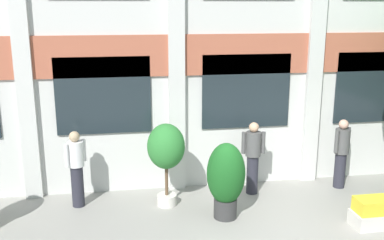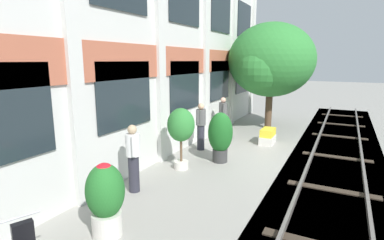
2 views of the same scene
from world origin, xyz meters
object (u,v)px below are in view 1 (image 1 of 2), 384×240
(resident_by_doorway, at_px, (76,167))
(resident_watching_tracks, at_px, (341,151))
(potted_plant_tall_urn, at_px, (166,150))
(potted_plant_square_trough, at_px, (375,213))
(resident_near_plants, at_px, (253,156))
(potted_plant_glazed_jar, at_px, (226,177))

(resident_by_doorway, distance_m, resident_watching_tracks, 5.97)
(potted_plant_tall_urn, height_order, resident_watching_tracks, potted_plant_tall_urn)
(potted_plant_square_trough, bearing_deg, resident_near_plants, 134.55)
(potted_plant_glazed_jar, height_order, resident_watching_tracks, resident_watching_tracks)
(potted_plant_square_trough, xyz_separation_m, resident_watching_tracks, (0.23, 1.93, 0.61))
(potted_plant_square_trough, xyz_separation_m, resident_by_doorway, (-5.74, 1.86, 0.61))
(potted_plant_glazed_jar, relative_size, resident_watching_tracks, 0.95)
(potted_plant_tall_urn, xyz_separation_m, resident_near_plants, (1.98, 0.32, -0.34))
(resident_near_plants, bearing_deg, resident_watching_tracks, 97.62)
(potted_plant_square_trough, distance_m, potted_plant_glazed_jar, 2.95)
(potted_plant_glazed_jar, relative_size, potted_plant_tall_urn, 0.87)
(potted_plant_square_trough, xyz_separation_m, potted_plant_glazed_jar, (-2.77, 0.83, 0.58))
(resident_near_plants, bearing_deg, resident_by_doorway, -81.64)
(resident_watching_tracks, bearing_deg, potted_plant_tall_urn, -113.85)
(potted_plant_glazed_jar, height_order, resident_by_doorway, resident_by_doorway)
(potted_plant_tall_urn, bearing_deg, potted_plant_square_trough, -22.51)
(potted_plant_square_trough, bearing_deg, resident_watching_tracks, 83.14)
(resident_by_doorway, relative_size, resident_watching_tracks, 1.01)
(resident_watching_tracks, xyz_separation_m, resident_near_plants, (-2.12, -0.01, 0.01))
(resident_by_doorway, relative_size, resident_near_plants, 0.99)
(potted_plant_square_trough, height_order, resident_by_doorway, resident_by_doorway)
(potted_plant_tall_urn, height_order, resident_near_plants, potted_plant_tall_urn)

